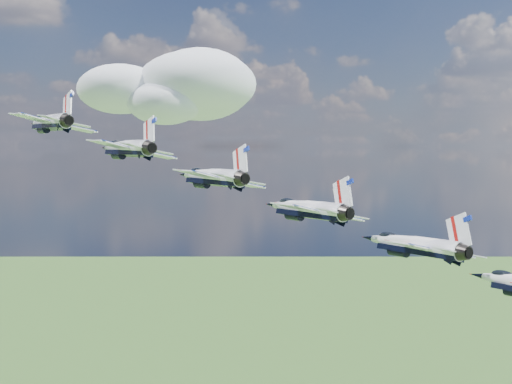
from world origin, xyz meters
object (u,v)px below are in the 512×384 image
jet_2 (210,176)px  jet_3 (305,208)px  jet_0 (49,122)px  jet_4 (411,244)px  jet_1 (125,148)px

jet_2 → jet_3: 12.41m
jet_0 → jet_2: 24.81m
jet_2 → jet_4: (14.53, -18.95, -6.75)m
jet_2 → jet_4: size_ratio=1.00×
jet_4 → jet_1: bearing=121.2°
jet_2 → jet_3: size_ratio=1.00×
jet_1 → jet_0: bearing=121.2°
jet_1 → jet_2: size_ratio=1.00×
jet_0 → jet_1: (7.26, -9.47, -3.37)m
jet_3 → jet_2: bearing=121.2°
jet_3 → jet_4: size_ratio=1.00×
jet_1 → jet_4: size_ratio=1.00×
jet_3 → jet_4: jet_3 is taller
jet_2 → jet_1: bearing=121.2°
jet_1 → jet_3: (14.53, -18.95, -6.75)m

